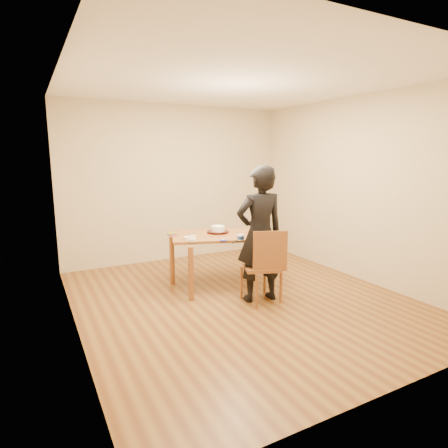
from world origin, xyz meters
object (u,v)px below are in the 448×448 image
dining_table (222,235)px  cake_plate (218,232)px  dining_chair (261,267)px  cake (218,229)px  person (260,234)px

dining_table → cake_plate: cake_plate is taller
dining_table → dining_chair: 0.84m
dining_table → cake_plate: size_ratio=4.48×
cake_plate → cake: 0.04m
person → cake_plate: bearing=-71.7°
dining_table → dining_chair: (0.15, -0.77, -0.28)m
dining_table → cake: size_ratio=7.09×
dining_chair → person: size_ratio=0.25×
cake_plate → person: bearing=-78.8°
cake → person: (0.17, -0.84, 0.06)m
dining_table → cake_plate: 0.12m
dining_chair → cake: cake is taller
dining_chair → person: bearing=111.0°
dining_table → person: 0.76m
cake_plate → dining_table: bearing=-81.3°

